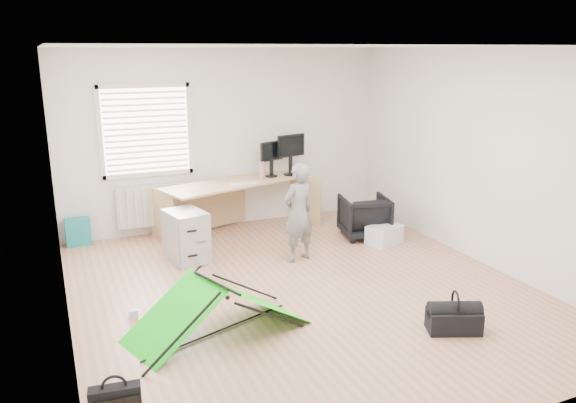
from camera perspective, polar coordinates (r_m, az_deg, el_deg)
name	(u,v)px	position (r m, az deg, el deg)	size (l,w,h in m)	color
ground	(302,289)	(6.54, 1.42, -8.90)	(5.50, 5.50, 0.00)	#AC765C
back_wall	(226,139)	(8.64, -6.29, 6.32)	(5.00, 0.02, 2.70)	silver
window	(146,131)	(8.30, -14.22, 6.98)	(1.20, 0.06, 1.20)	silver
radiator	(152,206)	(8.48, -13.69, -0.42)	(1.00, 0.12, 0.60)	silver
desk	(238,206)	(8.47, -5.14, -0.49)	(2.29, 0.73, 0.78)	tan
filing_cabinet	(186,236)	(7.39, -10.30, -3.49)	(0.43, 0.57, 0.67)	#AAACB0
monitor_left	(271,164)	(8.59, -1.70, 3.85)	(0.42, 0.09, 0.40)	black
monitor_right	(290,160)	(8.70, 0.25, 4.21)	(0.49, 0.11, 0.47)	black
keyboard	(245,184)	(8.15, -4.43, 1.80)	(0.42, 0.14, 0.02)	beige
thermos	(262,170)	(8.46, -2.68, 3.18)	(0.07, 0.07, 0.27)	#C8708F
office_chair	(364,217)	(8.28, 7.76, -1.52)	(0.66, 0.67, 0.61)	black
person	(298,213)	(7.20, 1.05, -1.13)	(0.47, 0.31, 1.29)	slate
kite	(217,308)	(5.55, -7.19, -10.69)	(1.68, 0.74, 0.52)	#15DD18
storage_crate	(384,235)	(8.08, 9.75, -3.33)	(0.47, 0.33, 0.27)	silver
tote_bag	(78,232)	(8.41, -20.56, -2.90)	(0.33, 0.15, 0.40)	teal
laptop_bag	(116,403)	(4.60, -17.11, -19.01)	(0.38, 0.11, 0.28)	black
white_box	(133,314)	(6.09, -15.43, -10.92)	(0.09, 0.09, 0.09)	silver
duffel_bag	(454,321)	(5.83, 16.49, -11.55)	(0.51, 0.26, 0.22)	black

